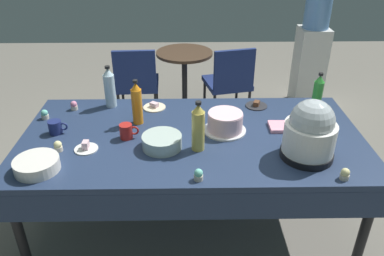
{
  "coord_description": "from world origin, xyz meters",
  "views": [
    {
      "loc": [
        -0.04,
        -2.12,
        2.0
      ],
      "look_at": [
        0.0,
        0.0,
        0.8
      ],
      "focal_mm": 35.64,
      "sensor_mm": 36.0,
      "label": 1
    }
  ],
  "objects": [
    {
      "name": "soda_bottle_orange_juice",
      "position": [
        -0.36,
        0.17,
        0.9
      ],
      "size": [
        0.07,
        0.07,
        0.31
      ],
      "color": "orange",
      "rests_on": "potluck_table"
    },
    {
      "name": "ceramic_snack_bowl",
      "position": [
        -0.87,
        -0.37,
        0.79
      ],
      "size": [
        0.25,
        0.25,
        0.07
      ],
      "primitive_type": "cylinder",
      "color": "silver",
      "rests_on": "potluck_table"
    },
    {
      "name": "round_cafe_table",
      "position": [
        -0.05,
        1.78,
        0.5
      ],
      "size": [
        0.6,
        0.6,
        0.72
      ],
      "color": "#473323",
      "rests_on": "ground"
    },
    {
      "name": "cupcake_mint",
      "position": [
        -0.81,
        -0.18,
        0.78
      ],
      "size": [
        0.05,
        0.05,
        0.07
      ],
      "color": "beige",
      "rests_on": "potluck_table"
    },
    {
      "name": "coffee_mug_olive",
      "position": [
        0.88,
        0.22,
        0.79
      ],
      "size": [
        0.13,
        0.09,
        0.09
      ],
      "color": "olive",
      "rests_on": "potluck_table"
    },
    {
      "name": "coffee_mug_navy",
      "position": [
        -0.88,
        0.04,
        0.79
      ],
      "size": [
        0.12,
        0.09,
        0.09
      ],
      "color": "navy",
      "rests_on": "potluck_table"
    },
    {
      "name": "soda_bottle_lime_soda",
      "position": [
        0.92,
        0.39,
        0.87
      ],
      "size": [
        0.07,
        0.07,
        0.27
      ],
      "color": "green",
      "rests_on": "potluck_table"
    },
    {
      "name": "coffee_mug_red",
      "position": [
        -0.41,
        -0.03,
        0.8
      ],
      "size": [
        0.12,
        0.08,
        0.1
      ],
      "color": "#B2231E",
      "rests_on": "potluck_table"
    },
    {
      "name": "paper_napkin_stack",
      "position": [
        0.59,
        0.07,
        0.76
      ],
      "size": [
        0.14,
        0.14,
        0.02
      ],
      "primitive_type": "cube",
      "rotation": [
        0.0,
        0.0,
        -0.01
      ],
      "color": "pink",
      "rests_on": "potluck_table"
    },
    {
      "name": "glass_salad_bowl",
      "position": [
        -0.19,
        -0.15,
        0.79
      ],
      "size": [
        0.24,
        0.24,
        0.08
      ],
      "primitive_type": "cylinder",
      "color": "#B2C6BC",
      "rests_on": "potluck_table"
    },
    {
      "name": "slow_cooker",
      "position": [
        0.67,
        -0.26,
        0.92
      ],
      "size": [
        0.31,
        0.31,
        0.36
      ],
      "color": "black",
      "rests_on": "potluck_table"
    },
    {
      "name": "soda_bottle_ginger_ale",
      "position": [
        0.03,
        -0.17,
        0.9
      ],
      "size": [
        0.08,
        0.08,
        0.32
      ],
      "color": "gold",
      "rests_on": "potluck_table"
    },
    {
      "name": "potluck_table",
      "position": [
        0.0,
        0.0,
        0.69
      ],
      "size": [
        2.2,
        1.1,
        0.75
      ],
      "color": "navy",
      "rests_on": "ground"
    },
    {
      "name": "cupcake_lemon",
      "position": [
        0.88,
        0.02,
        0.78
      ],
      "size": [
        0.05,
        0.05,
        0.07
      ],
      "color": "beige",
      "rests_on": "potluck_table"
    },
    {
      "name": "frosted_layer_cake",
      "position": [
        0.22,
        0.05,
        0.81
      ],
      "size": [
        0.28,
        0.28,
        0.13
      ],
      "color": "silver",
      "rests_on": "potluck_table"
    },
    {
      "name": "cupcake_berry",
      "position": [
        0.03,
        -0.48,
        0.78
      ],
      "size": [
        0.05,
        0.05,
        0.07
      ],
      "color": "beige",
      "rests_on": "potluck_table"
    },
    {
      "name": "ground",
      "position": [
        0.0,
        0.0,
        0.0
      ],
      "size": [
        9.0,
        9.0,
        0.0
      ],
      "primitive_type": "plane",
      "color": "slate"
    },
    {
      "name": "cupcake_cocoa",
      "position": [
        0.81,
        -0.48,
        0.78
      ],
      "size": [
        0.05,
        0.05,
        0.07
      ],
      "color": "beige",
      "rests_on": "potluck_table"
    },
    {
      "name": "cupcake_rose",
      "position": [
        -0.85,
        0.38,
        0.78
      ],
      "size": [
        0.05,
        0.05,
        0.07
      ],
      "color": "beige",
      "rests_on": "potluck_table"
    },
    {
      "name": "dessert_plate_white",
      "position": [
        -0.65,
        -0.17,
        0.76
      ],
      "size": [
        0.14,
        0.14,
        0.06
      ],
      "color": "white",
      "rests_on": "potluck_table"
    },
    {
      "name": "maroon_chair_left",
      "position": [
        -0.55,
        1.55,
        0.49
      ],
      "size": [
        0.46,
        0.46,
        0.85
      ],
      "color": "navy",
      "rests_on": "ground"
    },
    {
      "name": "water_cooler",
      "position": [
        1.39,
        2.03,
        0.59
      ],
      "size": [
        0.32,
        0.32,
        1.24
      ],
      "color": "silver",
      "rests_on": "ground"
    },
    {
      "name": "soda_bottle_water",
      "position": [
        -0.59,
        0.44,
        0.89
      ],
      "size": [
        0.08,
        0.08,
        0.31
      ],
      "color": "silver",
      "rests_on": "potluck_table"
    },
    {
      "name": "cupcake_vanilla",
      "position": [
        -1.02,
        0.24,
        0.78
      ],
      "size": [
        0.05,
        0.05,
        0.07
      ],
      "color": "beige",
      "rests_on": "potluck_table"
    },
    {
      "name": "maroon_chair_right",
      "position": [
        0.42,
        1.55,
        0.49
      ],
      "size": [
        0.53,
        0.53,
        0.85
      ],
      "color": "navy",
      "rests_on": "ground"
    },
    {
      "name": "dessert_plate_cream",
      "position": [
        -0.27,
        0.4,
        0.76
      ],
      "size": [
        0.16,
        0.16,
        0.04
      ],
      "color": "beige",
      "rests_on": "potluck_table"
    },
    {
      "name": "dessert_plate_charcoal",
      "position": [
        0.49,
        0.41,
        0.76
      ],
      "size": [
        0.16,
        0.16,
        0.04
      ],
      "color": "#2D2D33",
      "rests_on": "potluck_table"
    }
  ]
}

